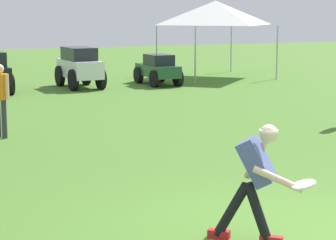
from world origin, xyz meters
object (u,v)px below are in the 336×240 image
at_px(frisbee_thrower, 255,176).
at_px(frisbee_in_flight, 304,185).
at_px(teammate_near_sideline, 0,94).
at_px(event_tent, 215,13).
at_px(parked_car_slot_e, 158,69).
at_px(parked_car_slot_d, 80,66).

bearing_deg(frisbee_thrower, frisbee_in_flight, -63.19).
relative_size(teammate_near_sideline, event_tent, 0.42).
bearing_deg(frisbee_in_flight, parked_car_slot_e, 71.74).
xyz_separation_m(teammate_near_sideline, parked_car_slot_d, (4.21, 8.21, -0.20)).
distance_m(frisbee_in_flight, teammate_near_sideline, 8.34).
relative_size(teammate_near_sideline, parked_car_slot_d, 0.66).
xyz_separation_m(frisbee_thrower, parked_car_slot_e, (5.56, 15.48, -0.22)).
bearing_deg(parked_car_slot_d, parked_car_slot_e, -6.82).
distance_m(frisbee_thrower, frisbee_in_flight, 0.61).
relative_size(frisbee_thrower, parked_car_slot_d, 0.59).
bearing_deg(frisbee_thrower, parked_car_slot_e, 70.24).
bearing_deg(frisbee_thrower, parked_car_slot_d, 80.23).
distance_m(frisbee_thrower, parked_car_slot_e, 16.45).
bearing_deg(event_tent, teammate_near_sideline, -137.23).
bearing_deg(teammate_near_sideline, frisbee_thrower, -78.99).
height_order(frisbee_thrower, teammate_near_sideline, teammate_near_sideline).
height_order(parked_car_slot_d, event_tent, event_tent).
bearing_deg(frisbee_thrower, event_tent, 62.85).
distance_m(parked_car_slot_d, event_tent, 6.43).
bearing_deg(parked_car_slot_e, frisbee_thrower, -109.76).
xyz_separation_m(frisbee_thrower, parked_car_slot_d, (2.72, 15.82, -0.05)).
bearing_deg(frisbee_in_flight, parked_car_slot_d, 81.48).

